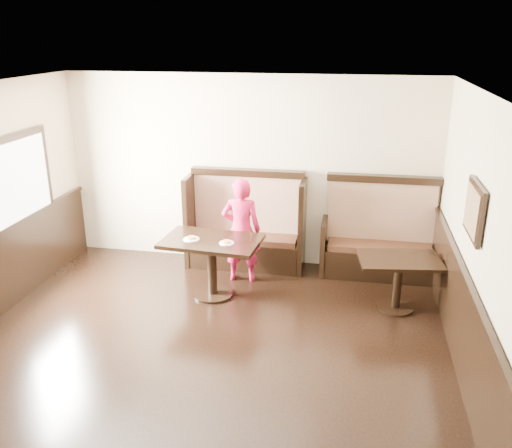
% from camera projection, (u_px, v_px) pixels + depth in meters
% --- Properties ---
extents(ground, '(7.00, 7.00, 0.00)m').
position_uv_depth(ground, '(179.00, 400.00, 5.21)').
color(ground, black).
rests_on(ground, ground).
extents(room_shell, '(7.00, 7.00, 7.00)m').
position_uv_depth(room_shell, '(155.00, 322.00, 5.30)').
color(room_shell, '#C7B790').
rests_on(room_shell, ground).
extents(booth_main, '(1.75, 0.72, 1.45)m').
position_uv_depth(booth_main, '(246.00, 232.00, 8.09)').
color(booth_main, black).
rests_on(booth_main, ground).
extents(booth_neighbor, '(1.65, 0.72, 1.45)m').
position_uv_depth(booth_neighbor, '(379.00, 243.00, 7.77)').
color(booth_neighbor, black).
rests_on(booth_neighbor, ground).
extents(table_main, '(1.32, 0.89, 0.80)m').
position_uv_depth(table_main, '(212.00, 253.00, 7.09)').
color(table_main, black).
rests_on(table_main, ground).
extents(table_neighbor, '(1.08, 0.78, 0.69)m').
position_uv_depth(table_neighbor, '(398.00, 271.00, 6.77)').
color(table_neighbor, black).
rests_on(table_neighbor, ground).
extents(child, '(0.57, 0.40, 1.49)m').
position_uv_depth(child, '(241.00, 230.00, 7.51)').
color(child, '#C51543').
rests_on(child, ground).
extents(pizza_plate_left, '(0.21, 0.21, 0.04)m').
position_uv_depth(pizza_plate_left, '(191.00, 238.00, 7.02)').
color(pizza_plate_left, white).
rests_on(pizza_plate_left, table_main).
extents(pizza_plate_right, '(0.19, 0.19, 0.04)m').
position_uv_depth(pizza_plate_right, '(227.00, 242.00, 6.89)').
color(pizza_plate_right, white).
rests_on(pizza_plate_right, table_main).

